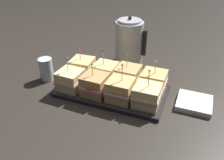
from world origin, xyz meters
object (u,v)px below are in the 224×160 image
sandwich_back_center_right (128,76)px  sandwich_back_far_right (154,82)px  sandwich_front_far_right (147,96)px  sandwich_back_far_left (83,68)px  sandwich_front_center_left (95,85)px  sandwich_front_center_right (120,90)px  drinking_glass (46,69)px  sandwich_back_center_left (105,73)px  napkin_stack (194,103)px  sandwich_front_far_left (70,80)px  kettle_steel (129,42)px  serving_platter (112,91)px

sandwich_back_center_right → sandwich_back_far_right: (0.12, -0.01, -0.00)m
sandwich_front_far_right → sandwich_back_far_right: size_ratio=1.08×
sandwich_back_far_left → sandwich_back_center_right: (0.24, 0.00, 0.00)m
sandwich_front_center_left → sandwich_front_far_right: (0.24, 0.01, -0.00)m
sandwich_front_center_right → drinking_glass: 0.42m
sandwich_front_far_right → sandwich_back_center_left: size_ratio=1.06×
sandwich_back_far_left → napkin_stack: sandwich_back_far_left is taller
sandwich_front_far_left → napkin_stack: 0.56m
sandwich_front_center_right → napkin_stack: size_ratio=1.18×
sandwich_front_far_left → sandwich_front_center_left: bearing=-0.3°
sandwich_back_far_left → drinking_glass: bearing=-159.6°
sandwich_front_far_right → sandwich_back_center_right: sandwich_front_far_right is taller
sandwich_front_far_left → drinking_glass: (-0.17, 0.06, -0.01)m
sandwich_front_far_left → napkin_stack: (0.55, 0.10, -0.05)m
sandwich_back_center_right → drinking_glass: size_ratio=1.38×
sandwich_back_center_left → kettle_steel: size_ratio=0.60×
serving_platter → drinking_glass: bearing=-179.0°
sandwich_front_center_right → sandwich_front_far_left: bearing=-179.4°
sandwich_front_center_left → sandwich_back_far_left: (-0.13, 0.12, -0.00)m
kettle_steel → napkin_stack: bearing=-37.0°
drinking_glass → sandwich_front_far_left: bearing=-18.0°
sandwich_front_far_left → sandwich_back_far_left: sandwich_back_far_left is taller
serving_platter → sandwich_back_far_left: sandwich_back_far_left is taller
sandwich_back_far_right → serving_platter: bearing=-162.5°
drinking_glass → napkin_stack: drinking_glass is taller
sandwich_front_far_left → sandwich_back_center_right: bearing=27.7°
sandwich_front_center_right → sandwich_front_center_left: bearing=-178.5°
sandwich_back_far_right → drinking_glass: (-0.54, -0.06, -0.01)m
sandwich_front_center_right → sandwich_back_far_right: size_ratio=1.08×
sandwich_front_center_left → sandwich_front_far_right: size_ratio=0.89×
sandwich_back_center_left → drinking_glass: (-0.30, -0.07, -0.01)m
sandwich_front_center_right → kettle_steel: size_ratio=0.64×
serving_platter → sandwich_front_far_right: (0.18, -0.06, 0.06)m
sandwich_front_center_left → sandwich_back_far_right: bearing=26.9°
sandwich_front_far_left → sandwich_back_far_left: size_ratio=0.91×
sandwich_front_center_right → sandwich_front_far_right: 0.12m
sandwich_front_center_left → drinking_glass: sandwich_front_center_left is taller
sandwich_back_far_right → sandwich_back_far_left: bearing=179.8°
sandwich_front_center_right → serving_platter: bearing=136.0°
serving_platter → sandwich_front_center_left: sandwich_front_center_left is taller
sandwich_back_center_left → serving_platter: bearing=-46.3°
sandwich_back_far_left → sandwich_front_far_left: bearing=-89.8°
sandwich_front_center_left → napkin_stack: (0.43, 0.10, -0.05)m
sandwich_front_center_left → sandwich_back_far_right: size_ratio=0.96×
sandwich_back_far_right → napkin_stack: size_ratio=1.09×
sandwich_back_center_left → kettle_steel: bearing=83.9°
sandwich_back_center_right → sandwich_front_far_left: bearing=-152.3°
sandwich_front_far_left → sandwich_front_center_right: bearing=0.6°
napkin_stack → sandwich_back_center_right: bearing=175.6°
serving_platter → sandwich_front_far_right: bearing=-17.9°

